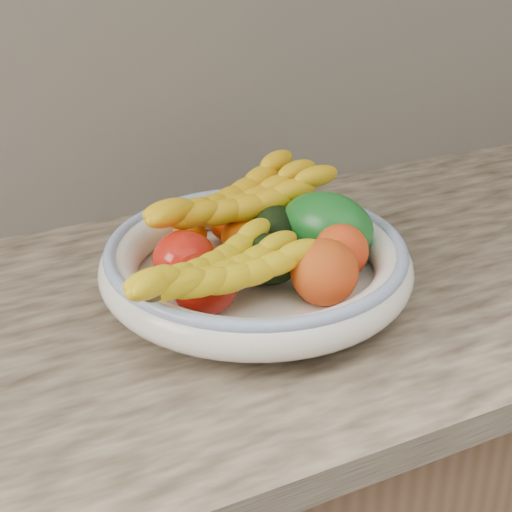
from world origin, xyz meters
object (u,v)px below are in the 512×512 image
(fruit_bowl, at_px, (256,264))
(banana_bunch_front, at_px, (219,276))
(green_mango, at_px, (327,227))
(banana_bunch_back, at_px, (237,207))

(fruit_bowl, distance_m, banana_bunch_front, 0.11)
(green_mango, relative_size, banana_bunch_front, 0.48)
(banana_bunch_front, bearing_deg, green_mango, 2.27)
(green_mango, distance_m, banana_bunch_front, 0.20)
(green_mango, bearing_deg, banana_bunch_front, 168.97)
(fruit_bowl, height_order, banana_bunch_front, banana_bunch_front)
(green_mango, height_order, banana_bunch_front, green_mango)
(green_mango, bearing_deg, banana_bunch_back, 104.62)
(green_mango, xyz_separation_m, banana_bunch_front, (-0.18, -0.07, 0.01))
(green_mango, xyz_separation_m, banana_bunch_back, (-0.09, 0.08, 0.01))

